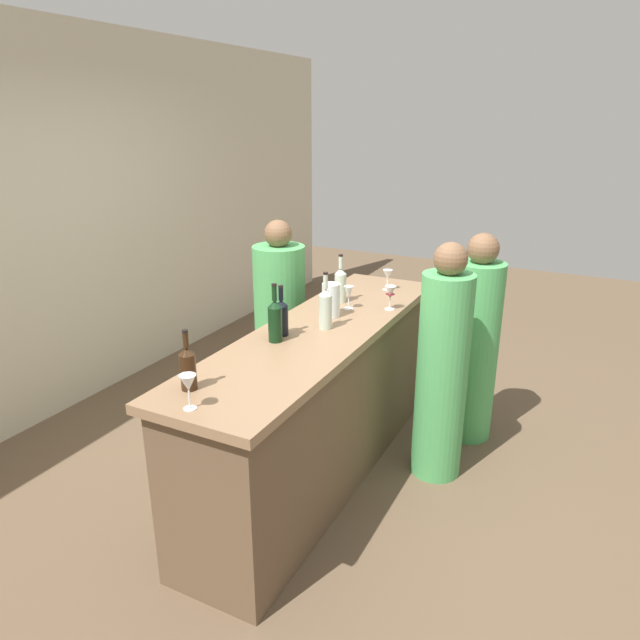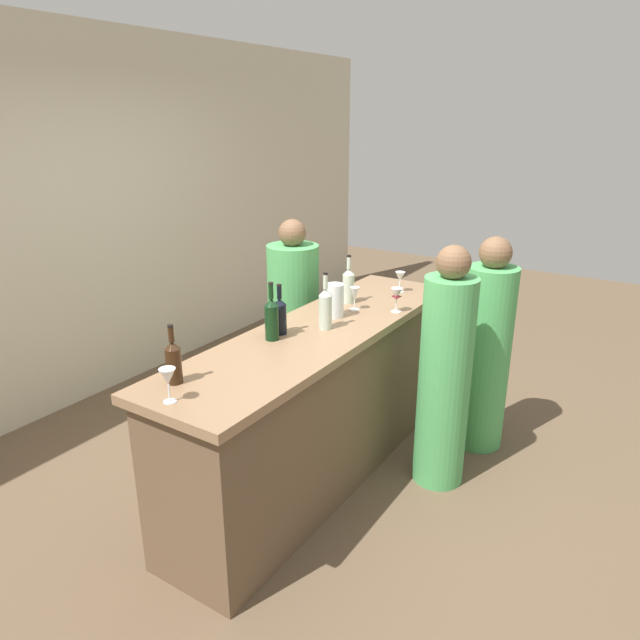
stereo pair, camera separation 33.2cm
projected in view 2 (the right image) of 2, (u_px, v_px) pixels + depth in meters
ground_plane at (320, 473)px, 3.69m from camera, size 12.00×12.00×0.00m
back_wall at (74, 221)px, 4.35m from camera, size 8.00×0.10×2.80m
bar_counter at (320, 404)px, 3.52m from camera, size 2.43×0.63×0.99m
wine_bottle_leftmost_amber_brown at (173, 361)px, 2.64m from camera, size 0.07×0.07×0.28m
wine_bottle_second_left_dark_green at (272, 318)px, 3.15m from camera, size 0.08×0.08×0.33m
wine_bottle_center_near_black at (280, 315)px, 3.24m from camera, size 0.08×0.08×0.29m
wine_bottle_second_right_clear_pale at (325, 308)px, 3.31m from camera, size 0.08×0.08×0.33m
wine_bottle_rightmost_clear_pale at (348, 285)px, 3.77m from camera, size 0.08×0.08×0.32m
wine_glass_near_left at (397, 295)px, 3.60m from camera, size 0.07×0.07×0.15m
wine_glass_near_center at (400, 278)px, 4.01m from camera, size 0.07×0.07×0.14m
wine_glass_near_right at (354, 294)px, 3.64m from camera, size 0.06×0.06×0.15m
wine_glass_far_left at (168, 378)px, 2.46m from camera, size 0.07×0.07×0.16m
water_pitcher at (335, 300)px, 3.51m from camera, size 0.11×0.11×0.21m
person_left_guest at (445, 377)px, 3.42m from camera, size 0.35×0.35×1.49m
person_center_guest at (485, 353)px, 3.83m from camera, size 0.42×0.42×1.45m
person_right_guest at (294, 324)px, 4.38m from camera, size 0.50×0.50×1.46m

